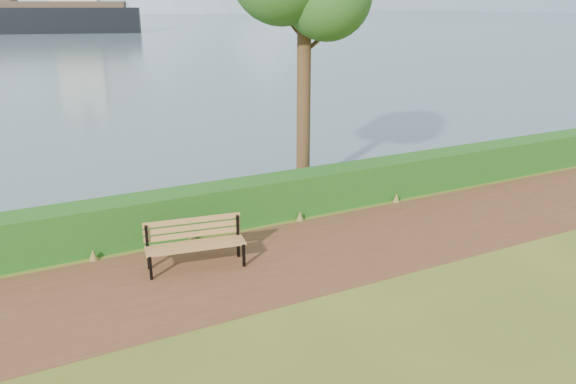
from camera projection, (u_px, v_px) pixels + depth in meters
ground at (279, 268)px, 11.12m from camera, size 140.00×140.00×0.00m
path at (272, 262)px, 11.37m from camera, size 40.00×3.40×0.01m
hedge at (229, 205)px, 13.15m from camera, size 32.00×0.85×1.00m
bench at (195, 240)px, 11.03m from camera, size 2.00×0.87×0.97m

